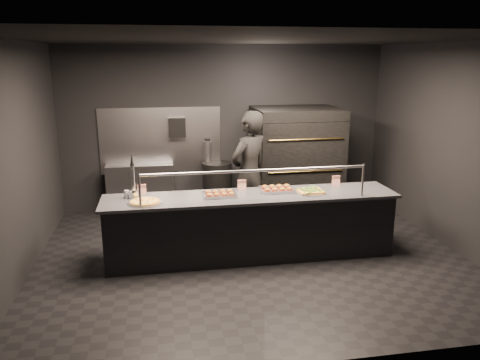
{
  "coord_description": "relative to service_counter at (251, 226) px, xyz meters",
  "views": [
    {
      "loc": [
        -1.23,
        -6.12,
        2.77
      ],
      "look_at": [
        -0.12,
        0.2,
        1.09
      ],
      "focal_mm": 35.0,
      "sensor_mm": 36.0,
      "label": 1
    }
  ],
  "objects": [
    {
      "name": "room",
      "position": [
        -0.02,
        0.05,
        1.03
      ],
      "size": [
        6.04,
        6.0,
        3.0
      ],
      "color": "black",
      "rests_on": "ground"
    },
    {
      "name": "service_counter",
      "position": [
        0.0,
        0.0,
        0.0
      ],
      "size": [
        4.1,
        0.78,
        1.37
      ],
      "color": "black",
      "rests_on": "ground"
    },
    {
      "name": "pizza_oven",
      "position": [
        1.2,
        1.9,
        0.5
      ],
      "size": [
        1.5,
        1.23,
        1.91
      ],
      "color": "black",
      "rests_on": "ground"
    },
    {
      "name": "prep_shelf",
      "position": [
        -1.6,
        2.32,
        -0.01
      ],
      "size": [
        1.2,
        0.35,
        0.9
      ],
      "primitive_type": "cube",
      "color": "#99999E",
      "rests_on": "ground"
    },
    {
      "name": "towel_dispenser",
      "position": [
        -0.9,
        2.39,
        1.09
      ],
      "size": [
        0.3,
        0.2,
        0.35
      ],
      "primitive_type": "cube",
      "color": "black",
      "rests_on": "room"
    },
    {
      "name": "fire_extinguisher",
      "position": [
        -0.35,
        2.4,
        0.6
      ],
      "size": [
        0.14,
        0.14,
        0.51
      ],
      "color": "#B2B2B7",
      "rests_on": "room"
    },
    {
      "name": "beer_tap",
      "position": [
        -1.6,
        0.14,
        0.63
      ],
      "size": [
        0.16,
        0.22,
        0.61
      ],
      "color": "silver",
      "rests_on": "service_counter"
    },
    {
      "name": "round_pizza",
      "position": [
        -1.45,
        -0.12,
        0.47
      ],
      "size": [
        0.45,
        0.45,
        0.03
      ],
      "color": "silver",
      "rests_on": "service_counter"
    },
    {
      "name": "slider_tray_a",
      "position": [
        -0.44,
        0.03,
        0.48
      ],
      "size": [
        0.48,
        0.38,
        0.07
      ],
      "color": "silver",
      "rests_on": "service_counter"
    },
    {
      "name": "slider_tray_b",
      "position": [
        0.41,
        0.14,
        0.48
      ],
      "size": [
        0.52,
        0.42,
        0.08
      ],
      "color": "silver",
      "rests_on": "service_counter"
    },
    {
      "name": "square_pizza",
      "position": [
        0.85,
        -0.02,
        0.47
      ],
      "size": [
        0.43,
        0.43,
        0.05
      ],
      "color": "silver",
      "rests_on": "service_counter"
    },
    {
      "name": "condiment_jar",
      "position": [
        -1.67,
        0.16,
        0.5
      ],
      "size": [
        0.16,
        0.06,
        0.1
      ],
      "color": "silver",
      "rests_on": "service_counter"
    },
    {
      "name": "tent_cards",
      "position": [
        -0.08,
        0.28,
        0.53
      ],
      "size": [
        2.96,
        0.04,
        0.15
      ],
      "color": "white",
      "rests_on": "service_counter"
    },
    {
      "name": "trash_bin",
      "position": [
        -0.2,
        2.22,
        -0.01
      ],
      "size": [
        0.54,
        0.54,
        0.9
      ],
      "primitive_type": "cylinder",
      "color": "black",
      "rests_on": "ground"
    },
    {
      "name": "worker",
      "position": [
        0.16,
        0.96,
        0.53
      ],
      "size": [
        0.87,
        0.81,
        1.98
      ],
      "primitive_type": "imported",
      "rotation": [
        0.0,
        0.0,
        3.76
      ],
      "color": "black",
      "rests_on": "ground"
    }
  ]
}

